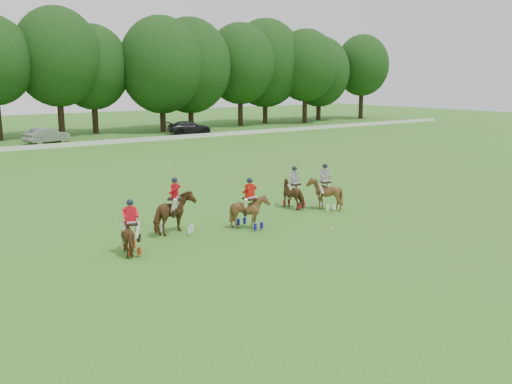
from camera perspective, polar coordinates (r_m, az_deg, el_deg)
ground at (r=22.38m, az=3.46°, el=-5.66°), size 180.00×180.00×0.00m
boundary_rail at (r=56.48m, az=-22.03°, el=4.14°), size 120.00×0.10×0.44m
car_mid at (r=61.59m, az=-20.19°, el=5.32°), size 4.94×3.10×1.54m
car_right at (r=68.02m, az=-6.68°, el=6.44°), size 5.42×2.94×1.49m
polo_red_a at (r=22.00m, az=-12.36°, el=-4.20°), size 1.08×1.74×2.10m
polo_red_b at (r=24.43m, az=-8.06°, el=-2.12°), size 2.28×2.28×2.98m
polo_red_c at (r=25.02m, az=-0.63°, el=-1.88°), size 1.39×1.53×2.27m
polo_stripe_a at (r=29.06m, az=3.83°, el=-0.12°), size 1.08×1.77×2.16m
polo_stripe_b at (r=28.84m, az=6.86°, el=-0.11°), size 1.53×1.66×2.34m
polo_ball at (r=25.20m, az=7.65°, el=-3.68°), size 0.09×0.09×0.09m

